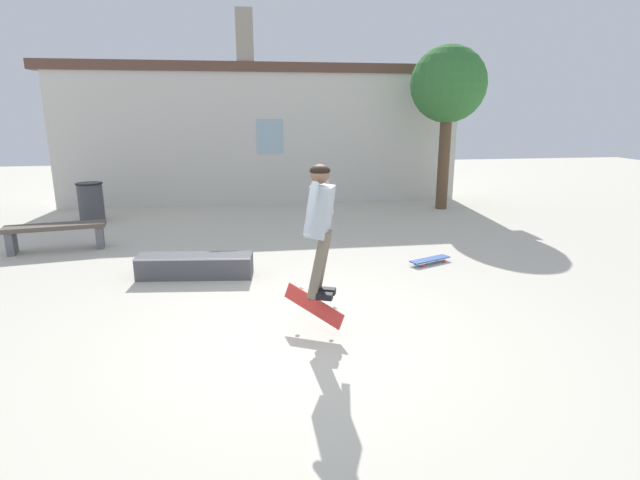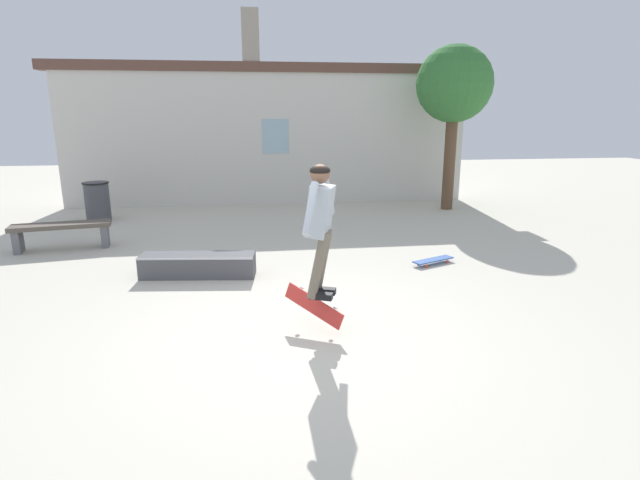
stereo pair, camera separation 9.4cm
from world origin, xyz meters
name	(u,v)px [view 2 (the right image)]	position (x,y,z in m)	size (l,w,h in m)	color
ground_plane	(304,340)	(0.00, 0.00, 0.00)	(40.00, 40.00, 0.00)	beige
building_backdrop	(269,132)	(-0.01, 8.67, 1.93)	(11.33, 0.52, 4.99)	beige
tree_right	(454,86)	(4.52, 7.17, 3.07)	(1.87, 1.87, 4.07)	brown
park_bench	(62,231)	(-4.01, 4.36, 0.36)	(1.74, 0.70, 0.49)	brown
skate_ledge	(198,265)	(-1.38, 2.43, 0.18)	(1.78, 0.63, 0.35)	#4C4C51
trash_bin	(97,200)	(-4.09, 6.94, 0.47)	(0.59, 0.59, 0.90)	#47474C
skater	(320,219)	(0.21, 0.15, 1.35)	(0.52, 1.16, 1.49)	#9EA8B2
skateboard_flipping	(314,305)	(0.14, 0.24, 0.31)	(0.62, 0.60, 0.39)	red
skateboard_resting	(433,260)	(2.45, 2.55, 0.07)	(0.78, 0.48, 0.08)	#2D519E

